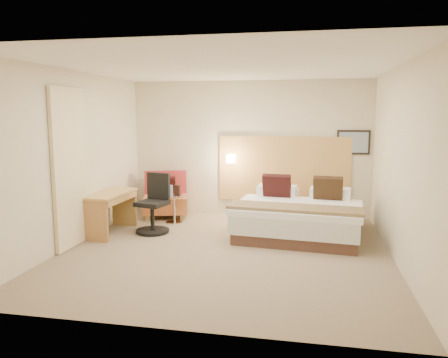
% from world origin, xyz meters
% --- Properties ---
extents(floor, '(4.80, 5.00, 0.02)m').
position_xyz_m(floor, '(0.00, 0.00, -0.01)').
color(floor, '#796851').
rests_on(floor, ground).
extents(ceiling, '(4.80, 5.00, 0.02)m').
position_xyz_m(ceiling, '(0.00, 0.00, 2.71)').
color(ceiling, white).
rests_on(ceiling, floor).
extents(wall_back, '(4.80, 0.02, 2.70)m').
position_xyz_m(wall_back, '(0.00, 2.51, 1.35)').
color(wall_back, beige).
rests_on(wall_back, floor).
extents(wall_front, '(4.80, 0.02, 2.70)m').
position_xyz_m(wall_front, '(0.00, -2.51, 1.35)').
color(wall_front, beige).
rests_on(wall_front, floor).
extents(wall_left, '(0.02, 5.00, 2.70)m').
position_xyz_m(wall_left, '(-2.41, 0.00, 1.35)').
color(wall_left, beige).
rests_on(wall_left, floor).
extents(wall_right, '(0.02, 5.00, 2.70)m').
position_xyz_m(wall_right, '(2.41, 0.00, 1.35)').
color(wall_right, beige).
rests_on(wall_right, floor).
extents(headboard_panel, '(2.60, 0.04, 1.30)m').
position_xyz_m(headboard_panel, '(0.70, 2.47, 0.95)').
color(headboard_panel, '#BD8949').
rests_on(headboard_panel, wall_back).
extents(art_frame, '(0.62, 0.03, 0.47)m').
position_xyz_m(art_frame, '(2.02, 2.48, 1.50)').
color(art_frame, black).
rests_on(art_frame, wall_back).
extents(art_canvas, '(0.54, 0.01, 0.39)m').
position_xyz_m(art_canvas, '(2.02, 2.46, 1.50)').
color(art_canvas, '#778FA4').
rests_on(art_canvas, wall_back).
extents(lamp_arm, '(0.02, 0.12, 0.02)m').
position_xyz_m(lamp_arm, '(-0.35, 2.42, 1.15)').
color(lamp_arm, white).
rests_on(lamp_arm, wall_back).
extents(lamp_shade, '(0.15, 0.15, 0.15)m').
position_xyz_m(lamp_shade, '(-0.35, 2.36, 1.15)').
color(lamp_shade, '#FFEDC6').
rests_on(lamp_shade, wall_back).
extents(curtain, '(0.06, 0.90, 2.42)m').
position_xyz_m(curtain, '(-2.36, -0.25, 1.22)').
color(curtain, beige).
rests_on(curtain, wall_left).
extents(bottle_a, '(0.07, 0.07, 0.19)m').
position_xyz_m(bottle_a, '(-1.34, 1.53, 0.62)').
color(bottle_a, '#8CB4D9').
rests_on(bottle_a, side_table).
extents(menu_folder, '(0.13, 0.09, 0.21)m').
position_xyz_m(menu_folder, '(-1.20, 1.46, 0.63)').
color(menu_folder, black).
rests_on(menu_folder, side_table).
extents(bed, '(2.20, 2.16, 0.99)m').
position_xyz_m(bed, '(1.06, 1.13, 0.32)').
color(bed, '#492D24').
rests_on(bed, floor).
extents(lounge_chair, '(1.02, 0.95, 0.89)m').
position_xyz_m(lounge_chair, '(-1.62, 1.99, 0.36)').
color(lounge_chair, tan).
rests_on(lounge_chair, floor).
extents(side_table, '(0.60, 0.60, 0.52)m').
position_xyz_m(side_table, '(-1.27, 1.49, 0.29)').
color(side_table, silver).
rests_on(side_table, floor).
extents(desk, '(0.57, 1.16, 0.71)m').
position_xyz_m(desk, '(-2.11, 0.58, 0.56)').
color(desk, tan).
rests_on(desk, floor).
extents(desk_chair, '(0.69, 0.69, 1.01)m').
position_xyz_m(desk_chair, '(-1.42, 0.79, 0.42)').
color(desk_chair, black).
rests_on(desk_chair, floor).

